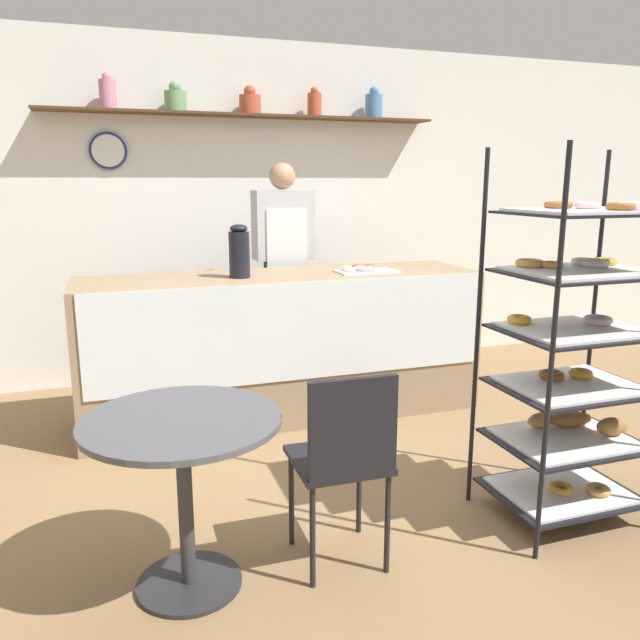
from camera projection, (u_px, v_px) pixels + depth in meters
name	position (u px, v px, depth m)	size (l,w,h in m)	color
ground_plane	(346.00, 492.00, 3.29)	(14.00, 14.00, 0.00)	olive
back_wall	(245.00, 210.00, 5.16)	(10.00, 0.30, 2.70)	white
display_counter	(283.00, 345.00, 4.31)	(2.71, 0.73, 0.99)	#937A5B
pastry_rack	(574.00, 355.00, 2.91)	(0.71, 0.56, 1.75)	black
person_worker	(283.00, 268.00, 4.82)	(0.45, 0.23, 1.74)	#282833
cafe_table	(183.00, 460.00, 2.41)	(0.77, 0.77, 0.72)	#262628
cafe_chair	(345.00, 451.00, 2.52)	(0.39, 0.39, 0.87)	black
coffee_carafe	(239.00, 252.00, 4.03)	(0.13, 0.13, 0.35)	black
donut_tray_counter	(363.00, 269.00, 4.31)	(0.41, 0.24, 0.05)	silver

